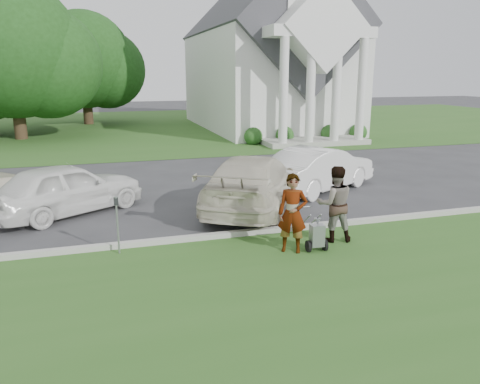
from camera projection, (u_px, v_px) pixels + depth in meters
name	position (u px, v px, depth m)	size (l,w,h in m)	color
ground	(241.00, 244.00, 11.65)	(120.00, 120.00, 0.00)	#333335
grass_strip	(287.00, 298.00, 8.87)	(80.00, 7.00, 0.01)	#2E591E
church_lawn	(142.00, 126.00, 36.70)	(80.00, 30.00, 0.01)	#2E591E
curb	(235.00, 234.00, 12.15)	(80.00, 0.18, 0.15)	#9E9E93
church	(268.00, 47.00, 34.12)	(9.19, 19.00, 24.10)	white
tree_left	(12.00, 56.00, 28.55)	(10.63, 8.40, 9.71)	#332316
tree_back	(84.00, 65.00, 37.18)	(9.61, 7.60, 8.89)	#332316
striping_cart	(317.00, 236.00, 11.09)	(0.50, 0.98, 0.90)	black
person_left	(293.00, 214.00, 10.92)	(0.69, 0.45, 1.88)	#999999
person_right	(335.00, 204.00, 11.65)	(0.93, 0.73, 1.92)	#999999
parking_meter_near	(117.00, 218.00, 10.80)	(0.10, 0.09, 1.40)	#92949A
car_b	(67.00, 188.00, 13.97)	(1.85, 4.59, 1.56)	white
car_c	(253.00, 182.00, 14.56)	(2.34, 5.76, 1.67)	beige
car_d	(319.00, 168.00, 16.79)	(1.68, 4.82, 1.59)	silver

